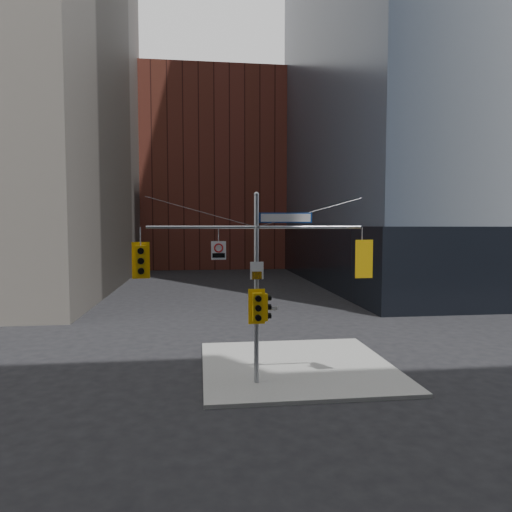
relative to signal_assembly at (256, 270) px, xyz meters
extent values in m
plane|color=black|center=(0.00, -1.99, -4.42)|extent=(160.00, 160.00, 0.00)
cube|color=gray|center=(2.00, 2.01, -4.34)|extent=(8.00, 8.00, 0.15)
cube|color=black|center=(28.00, 30.01, -1.42)|extent=(36.40, 36.40, 6.00)
cube|color=maroon|center=(0.00, 56.01, 9.58)|extent=(26.00, 20.00, 28.00)
cylinder|color=#919399|center=(0.00, 0.01, -0.82)|extent=(0.18, 0.18, 7.20)
sphere|color=#919399|center=(0.00, 0.01, 2.78)|extent=(0.20, 0.20, 0.20)
cylinder|color=#919399|center=(-2.00, 0.01, 1.58)|extent=(4.00, 0.11, 0.11)
cylinder|color=#919399|center=(2.00, 0.01, 1.58)|extent=(4.00, 0.11, 0.11)
cylinder|color=#919399|center=(0.00, -0.34, 1.58)|extent=(0.10, 0.70, 0.10)
cylinder|color=#919399|center=(-2.00, 0.01, 2.13)|extent=(4.00, 0.02, 1.12)
cylinder|color=#919399|center=(2.00, 0.01, 2.13)|extent=(4.00, 0.02, 1.12)
cube|color=#EFB20C|center=(-4.20, 0.01, 0.38)|extent=(0.38, 0.29, 1.08)
cube|color=#EFB20C|center=(-4.22, 0.19, 0.38)|extent=(0.64, 0.12, 1.34)
cylinder|color=black|center=(-4.17, -0.20, 0.74)|extent=(0.24, 0.19, 0.23)
cylinder|color=black|center=(-4.18, -0.12, 0.74)|extent=(0.20, 0.04, 0.20)
cylinder|color=black|center=(-4.17, -0.20, 0.38)|extent=(0.24, 0.19, 0.23)
cylinder|color=black|center=(-4.18, -0.12, 0.38)|extent=(0.20, 0.04, 0.20)
cylinder|color=black|center=(-4.17, -0.20, 0.02)|extent=(0.24, 0.19, 0.23)
cylinder|color=black|center=(-4.18, -0.12, 0.02)|extent=(0.20, 0.04, 0.20)
cube|color=#EFB20C|center=(4.06, 0.01, 0.38)|extent=(0.40, 0.30, 1.17)
cube|color=#EFB20C|center=(4.08, -0.19, 0.38)|extent=(0.69, 0.10, 1.45)
cylinder|color=black|center=(4.04, 0.23, 0.77)|extent=(0.26, 0.20, 0.25)
cylinder|color=black|center=(4.05, 0.14, 0.77)|extent=(0.21, 0.04, 0.21)
cylinder|color=black|center=(4.04, 0.23, 0.38)|extent=(0.26, 0.20, 0.25)
cylinder|color=black|center=(4.05, 0.14, 0.38)|extent=(0.21, 0.04, 0.21)
cylinder|color=black|center=(4.04, 0.23, -0.01)|extent=(0.26, 0.20, 0.25)
cylinder|color=black|center=(4.05, 0.14, -0.01)|extent=(0.21, 0.04, 0.21)
cube|color=#EFB20C|center=(0.28, 0.01, -1.41)|extent=(0.27, 0.35, 1.03)
cylinder|color=black|center=(0.47, 0.03, -1.06)|extent=(0.18, 0.23, 0.21)
cylinder|color=black|center=(0.40, 0.02, -1.06)|extent=(0.04, 0.19, 0.19)
cylinder|color=black|center=(0.47, 0.03, -1.41)|extent=(0.18, 0.23, 0.21)
cylinder|color=black|center=(0.40, 0.02, -1.41)|extent=(0.04, 0.19, 0.19)
cylinder|color=black|center=(0.47, 0.03, -1.75)|extent=(0.18, 0.23, 0.21)
cylinder|color=#0CE559|center=(0.40, 0.02, -1.75)|extent=(0.04, 0.19, 0.19)
cube|color=#EFB20C|center=(0.00, -0.27, -1.36)|extent=(0.35, 0.25, 1.06)
cube|color=#EFB20C|center=(0.00, -0.09, -1.36)|extent=(0.63, 0.06, 1.31)
cylinder|color=black|center=(0.01, -0.48, -1.00)|extent=(0.23, 0.17, 0.22)
cylinder|color=black|center=(0.00, -0.39, -1.00)|extent=(0.19, 0.03, 0.19)
cylinder|color=black|center=(0.01, -0.48, -1.36)|extent=(0.23, 0.17, 0.22)
cylinder|color=black|center=(0.00, -0.39, -1.36)|extent=(0.19, 0.03, 0.19)
cylinder|color=black|center=(0.01, -0.48, -1.71)|extent=(0.23, 0.17, 0.22)
cylinder|color=black|center=(0.00, -0.39, -1.71)|extent=(0.19, 0.03, 0.19)
cube|color=navy|center=(1.10, 0.01, 1.93)|extent=(1.99, 0.12, 0.39)
cube|color=silver|center=(1.10, -0.02, 1.93)|extent=(1.87, 0.08, 0.30)
cube|color=silver|center=(-1.40, -0.01, 0.73)|extent=(0.55, 0.03, 0.68)
torus|color=#B20A0A|center=(-1.40, -0.03, 0.82)|extent=(0.34, 0.05, 0.34)
cube|color=black|center=(-1.40, -0.03, 0.55)|extent=(0.45, 0.01, 0.16)
cube|color=silver|center=(0.00, -0.11, -0.02)|extent=(0.50, 0.03, 0.65)
cube|color=#D88C00|center=(0.00, -0.13, -0.20)|extent=(0.36, 0.01, 0.29)
cube|color=silver|center=(0.45, 0.01, -1.46)|extent=(0.68, 0.09, 0.14)
cube|color=#145926|center=(0.00, 0.46, -1.50)|extent=(0.11, 0.66, 0.13)
camera|label=1|loc=(-2.10, -16.73, 1.64)|focal=32.00mm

